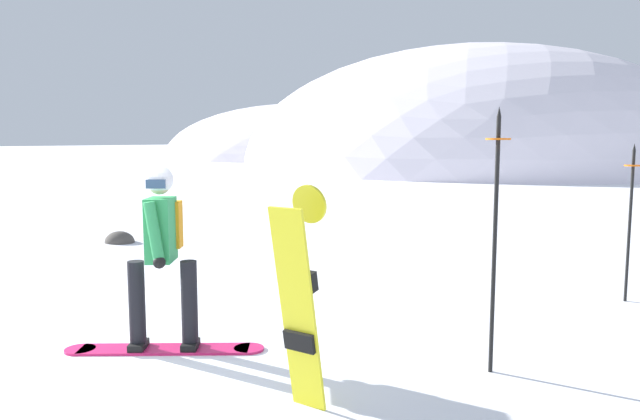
# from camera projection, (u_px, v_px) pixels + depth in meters

# --- Properties ---
(ground_plane) EXTENTS (300.00, 300.00, 0.00)m
(ground_plane) POSITION_uv_depth(u_px,v_px,m) (60.00, 363.00, 5.27)
(ground_plane) COLOR white
(ridge_peak_main) EXTENTS (30.85, 27.77, 15.81)m
(ridge_peak_main) POSITION_uv_depth(u_px,v_px,m) (467.00, 168.00, 40.17)
(ridge_peak_main) COLOR white
(ridge_peak_main) RESTS_ON ground
(ridge_peak_far) EXTENTS (27.67, 24.91, 10.77)m
(ridge_peak_far) POSITION_uv_depth(u_px,v_px,m) (298.00, 158.00, 60.60)
(ridge_peak_far) COLOR white
(ridge_peak_far) RESTS_ON ground
(snowboarder_main) EXTENTS (1.55, 1.18, 1.71)m
(snowboarder_main) POSITION_uv_depth(u_px,v_px,m) (163.00, 252.00, 5.52)
(snowboarder_main) COLOR #D11E5B
(snowboarder_main) RESTS_ON ground
(spare_snowboard) EXTENTS (0.28, 0.33, 1.64)m
(spare_snowboard) POSITION_uv_depth(u_px,v_px,m) (300.00, 299.00, 4.24)
(spare_snowboard) COLOR yellow
(spare_snowboard) RESTS_ON ground
(piste_marker_near) EXTENTS (0.20, 0.20, 1.90)m
(piste_marker_near) POSITION_uv_depth(u_px,v_px,m) (630.00, 212.00, 7.17)
(piste_marker_near) COLOR black
(piste_marker_near) RESTS_ON ground
(piste_marker_far) EXTENTS (0.20, 0.20, 2.21)m
(piste_marker_far) POSITION_uv_depth(u_px,v_px,m) (495.00, 225.00, 4.94)
(piste_marker_far) COLOR black
(piste_marker_far) RESTS_ON ground
(rock_dark) EXTENTS (0.61, 0.52, 0.43)m
(rock_dark) POSITION_uv_depth(u_px,v_px,m) (120.00, 242.00, 11.43)
(rock_dark) COLOR #4C4742
(rock_dark) RESTS_ON ground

